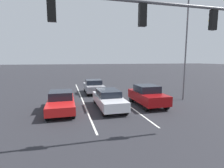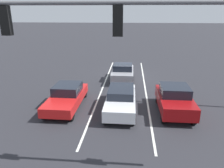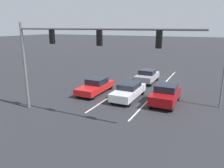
# 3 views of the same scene
# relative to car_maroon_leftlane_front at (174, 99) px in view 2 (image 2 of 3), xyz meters

# --- Properties ---
(ground_plane) EXTENTS (240.00, 240.00, 0.00)m
(ground_plane) POSITION_rel_car_maroon_leftlane_front_xyz_m (3.28, -7.89, -0.85)
(ground_plane) COLOR #28282D
(lane_stripe_left_divider) EXTENTS (0.12, 18.54, 0.01)m
(lane_stripe_left_divider) POSITION_rel_car_maroon_leftlane_front_xyz_m (1.53, -4.62, -0.85)
(lane_stripe_left_divider) COLOR silver
(lane_stripe_left_divider) RESTS_ON ground_plane
(lane_stripe_center_divider) EXTENTS (0.12, 18.54, 0.01)m
(lane_stripe_center_divider) POSITION_rel_car_maroon_leftlane_front_xyz_m (5.03, -4.62, -0.85)
(lane_stripe_center_divider) COLOR silver
(lane_stripe_center_divider) RESTS_ON ground_plane
(car_maroon_leftlane_front) EXTENTS (1.92, 4.13, 1.67)m
(car_maroon_leftlane_front) POSITION_rel_car_maroon_leftlane_front_xyz_m (0.00, 0.00, 0.00)
(car_maroon_leftlane_front) COLOR maroon
(car_maroon_leftlane_front) RESTS_ON ground_plane
(car_red_rightlane_front) EXTENTS (1.87, 4.78, 1.44)m
(car_red_rightlane_front) POSITION_rel_car_maroon_leftlane_front_xyz_m (6.87, -0.22, -0.14)
(car_red_rightlane_front) COLOR red
(car_red_rightlane_front) RESTS_ON ground_plane
(car_silver_midlane_front) EXTENTS (1.78, 4.78, 1.44)m
(car_silver_midlane_front) POSITION_rel_car_maroon_leftlane_front_xyz_m (3.31, 0.02, -0.10)
(car_silver_midlane_front) COLOR silver
(car_silver_midlane_front) RESTS_ON ground_plane
(car_gray_midlane_second) EXTENTS (1.90, 4.05, 1.53)m
(car_gray_midlane_second) POSITION_rel_car_maroon_leftlane_front_xyz_m (3.48, -6.39, -0.07)
(car_gray_midlane_second) COLOR gray
(car_gray_midlane_second) RESTS_ON ground_plane
(traffic_signal_gantry) EXTENTS (12.86, 0.37, 6.68)m
(traffic_signal_gantry) POSITION_rel_car_maroon_leftlane_front_xyz_m (5.46, 5.63, 4.21)
(traffic_signal_gantry) COLOR slate
(traffic_signal_gantry) RESTS_ON ground_plane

